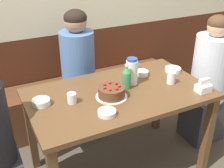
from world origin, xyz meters
name	(u,v)px	position (x,y,z in m)	size (l,w,h in m)	color
ground_plane	(118,167)	(0.00, 0.00, 0.00)	(12.00, 12.00, 0.00)	#4C4238
bench_seat	(82,100)	(0.00, 0.83, 0.23)	(2.04, 0.38, 0.47)	#56331E
dining_table	(119,103)	(0.00, 0.00, 0.65)	(1.35, 0.79, 0.75)	brown
birthday_cake	(112,92)	(-0.09, -0.04, 0.79)	(0.23, 0.23, 0.10)	white
water_pitcher	(132,71)	(0.15, 0.08, 0.85)	(0.09, 0.09, 0.21)	white
soju_bottle	(126,77)	(0.08, 0.03, 0.84)	(0.07, 0.07, 0.20)	#388E4C
napkin_holder	(203,87)	(0.56, -0.28, 0.79)	(0.11, 0.08, 0.11)	white
bowl_soup_white	(107,113)	(-0.22, -0.24, 0.76)	(0.12, 0.12, 0.03)	white
bowl_rice_small	(173,70)	(0.58, 0.11, 0.77)	(0.14, 0.14, 0.03)	white
bowl_side_dish	(41,102)	(-0.56, 0.08, 0.77)	(0.12, 0.12, 0.04)	white
bowl_sauce_shallow	(142,73)	(0.31, 0.17, 0.77)	(0.10, 0.10, 0.04)	white
glass_water_tall	(72,98)	(-0.37, 0.01, 0.78)	(0.07, 0.07, 0.07)	silver
glass_tumbler_short	(171,78)	(0.43, -0.06, 0.80)	(0.07, 0.07, 0.10)	silver
person_teal_shirt	(208,85)	(0.94, 0.02, 0.58)	(0.34, 0.33, 1.22)	#33333D
person_grey_tee	(79,79)	(-0.08, 0.65, 0.59)	(0.31, 0.34, 1.24)	#33333D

